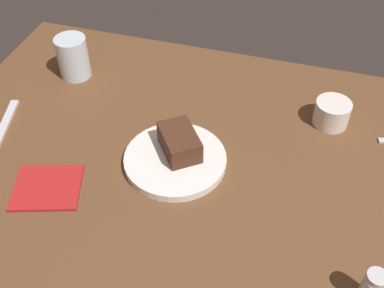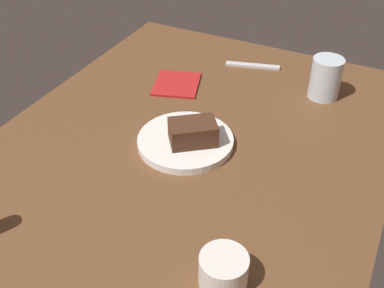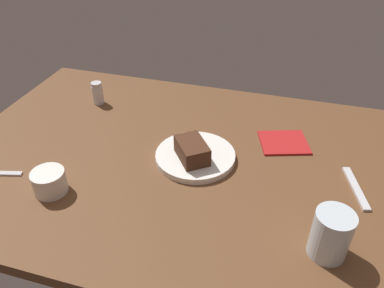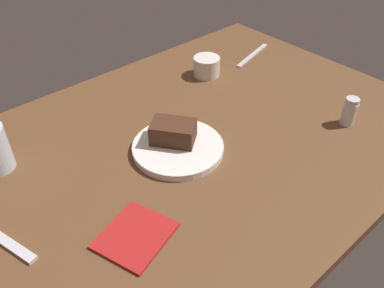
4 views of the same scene
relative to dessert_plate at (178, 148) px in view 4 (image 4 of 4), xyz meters
The scene contains 8 objects.
dining_table 6.11cm from the dessert_plate, ahead, with size 120.00×84.00×3.00cm, color brown.
dessert_plate is the anchor object (origin of this frame).
chocolate_cake_slice 3.85cm from the dessert_plate, 79.99° to the left, with size 9.93×6.57×4.86cm, color #472819.
salt_shaker 43.63cm from the dessert_plate, 27.42° to the right, with size 3.48×3.48×7.35cm.
coffee_cup 36.57cm from the dessert_plate, 36.27° to the left, with size 7.81×7.81×5.68cm, color silver.
dessert_spoon 40.16cm from the dessert_plate, behind, with size 15.00×1.80×0.70cm, color silver.
butter_knife 53.50cm from the dessert_plate, 22.86° to the left, with size 19.00×1.40×0.50cm, color silver.
folded_napkin 25.82cm from the dessert_plate, 147.95° to the right, with size 12.94×11.39×0.60cm, color #B21E1E.
Camera 4 is at (-51.35, -56.77, 62.78)cm, focal length 37.92 mm.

